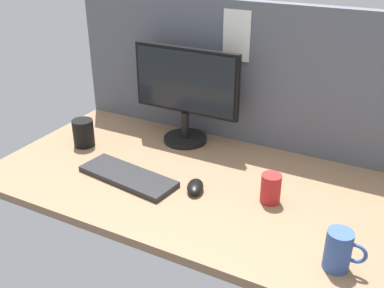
% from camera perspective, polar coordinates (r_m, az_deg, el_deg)
% --- Properties ---
extents(ground_plane, '(1.80, 0.80, 0.03)m').
position_cam_1_polar(ground_plane, '(1.57, 5.95, -6.13)').
color(ground_plane, '#8C6B4C').
extents(cubicle_wall_back, '(1.80, 0.06, 0.57)m').
position_cam_1_polar(cubicle_wall_back, '(1.77, 11.08, 8.08)').
color(cubicle_wall_back, '#565B66').
rests_on(cubicle_wall_back, ground_plane).
extents(monitor, '(0.45, 0.18, 0.39)m').
position_cam_1_polar(monitor, '(1.80, -0.81, 6.83)').
color(monitor, black).
rests_on(monitor, ground_plane).
extents(keyboard, '(0.38, 0.18, 0.02)m').
position_cam_1_polar(keyboard, '(1.62, -8.17, -4.10)').
color(keyboard, '#262628').
rests_on(keyboard, ground_plane).
extents(mouse, '(0.09, 0.11, 0.03)m').
position_cam_1_polar(mouse, '(1.53, 0.42, -5.47)').
color(mouse, black).
rests_on(mouse, ground_plane).
extents(mug_ceramic_blue, '(0.11, 0.07, 0.12)m').
position_cam_1_polar(mug_ceramic_blue, '(1.26, 18.22, -12.74)').
color(mug_ceramic_blue, '#38569E').
rests_on(mug_ceramic_blue, ground_plane).
extents(mug_black_travel, '(0.08, 0.08, 0.11)m').
position_cam_1_polar(mug_black_travel, '(1.87, -13.66, 1.38)').
color(mug_black_travel, black).
rests_on(mug_black_travel, ground_plane).
extents(mug_red_plastic, '(0.07, 0.07, 0.10)m').
position_cam_1_polar(mug_red_plastic, '(1.48, 10.00, -5.60)').
color(mug_red_plastic, red).
rests_on(mug_red_plastic, ground_plane).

